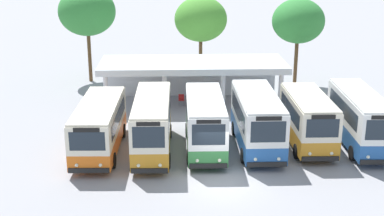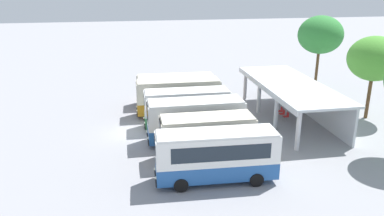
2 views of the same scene
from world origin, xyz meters
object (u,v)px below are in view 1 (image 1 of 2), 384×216
Objects in this scene: waiting_chair_middle_seat at (201,99)px; city_bus_middle_cream at (205,121)px; city_bus_fourth_amber at (257,119)px; waiting_chair_end_by_column at (181,99)px; waiting_chair_second_from_end at (191,99)px; city_bus_second_in_row at (152,123)px; city_bus_far_end_green at (359,117)px; city_bus_fifth_blue at (308,119)px; city_bus_nearest_orange at (99,125)px.

city_bus_middle_cream is at bearing -91.38° from waiting_chair_middle_seat.
city_bus_fourth_amber is 9.55m from waiting_chair_middle_seat.
waiting_chair_end_by_column is 0.76m from waiting_chair_second_from_end.
city_bus_second_in_row is 12.84m from city_bus_far_end_green.
waiting_chair_middle_seat is (-6.19, 8.74, -1.27)m from city_bus_fifth_blue.
city_bus_middle_cream is 8.65× the size of waiting_chair_middle_seat.
waiting_chair_second_from_end is (5.88, 9.15, -1.19)m from city_bus_nearest_orange.
city_bus_middle_cream is 9.34m from waiting_chair_end_by_column.
waiting_chair_middle_seat is (3.43, 9.42, -1.36)m from city_bus_second_in_row.
city_bus_middle_cream is 3.21m from city_bus_fourth_amber.
city_bus_fourth_amber reaches higher than city_bus_far_end_green.
city_bus_second_in_row is (3.21, -0.20, 0.18)m from city_bus_nearest_orange.
city_bus_second_in_row reaches higher than waiting_chair_middle_seat.
waiting_chair_second_from_end is 0.75m from waiting_chair_middle_seat.
waiting_chair_second_from_end and waiting_chair_middle_seat have the same top height.
city_bus_fourth_amber is at bearing 4.02° from city_bus_second_in_row.
city_bus_fourth_amber reaches higher than waiting_chair_second_from_end.
city_bus_fifth_blue is at bearing -54.66° from waiting_chair_middle_seat.
city_bus_fifth_blue is (9.62, 0.68, -0.09)m from city_bus_second_in_row.
city_bus_second_in_row reaches higher than city_bus_far_end_green.
waiting_chair_end_by_column is 1.50m from waiting_chair_middle_seat.
waiting_chair_middle_seat is at bearing 5.32° from waiting_chair_second_from_end.
waiting_chair_middle_seat is at bearing 125.34° from city_bus_fifth_blue.
city_bus_nearest_orange reaches higher than waiting_chair_second_from_end.
city_bus_far_end_green is (6.41, 0.14, -0.02)m from city_bus_fourth_amber.
city_bus_nearest_orange is at bearing -125.73° from waiting_chair_middle_seat.
waiting_chair_end_by_column is (-10.90, 8.86, -1.35)m from city_bus_far_end_green.
city_bus_second_in_row is 9.20× the size of waiting_chair_middle_seat.
city_bus_second_in_row is at bearing -101.54° from waiting_chair_end_by_column.
city_bus_second_in_row is at bearing -3.53° from city_bus_nearest_orange.
city_bus_fourth_amber is 8.86× the size of waiting_chair_second_from_end.
city_bus_middle_cream is (3.21, 0.28, -0.05)m from city_bus_second_in_row.
city_bus_fifth_blue is at bearing 178.34° from city_bus_far_end_green.
waiting_chair_end_by_column is (-4.49, 8.99, -1.37)m from city_bus_fourth_amber.
waiting_chair_second_from_end is (0.75, -0.10, 0.00)m from waiting_chair_end_by_column.
waiting_chair_end_by_column is (-1.28, 9.16, -1.31)m from city_bus_middle_cream.
waiting_chair_second_from_end is at bearing 57.26° from city_bus_nearest_orange.
city_bus_middle_cream is 1.10× the size of city_bus_fifth_blue.
city_bus_fifth_blue is (6.41, 0.40, -0.04)m from city_bus_middle_cream.
city_bus_far_end_green reaches higher than waiting_chair_end_by_column.
city_bus_fourth_amber is (3.21, 0.17, 0.05)m from city_bus_middle_cream.
city_bus_nearest_orange is 1.01× the size of city_bus_second_in_row.
city_bus_fifth_blue is 3.21m from city_bus_far_end_green.
waiting_chair_middle_seat is at bearing 70.01° from city_bus_second_in_row.
city_bus_nearest_orange is 16.04m from city_bus_far_end_green.
city_bus_second_in_row is 6.43m from city_bus_fourth_amber.
city_bus_far_end_green is (12.83, 0.59, -0.02)m from city_bus_second_in_row.
waiting_chair_second_from_end is at bearing 112.78° from city_bus_fourth_amber.
waiting_chair_middle_seat is (0.22, 9.13, -1.31)m from city_bus_middle_cream.
waiting_chair_second_from_end is (-3.74, 8.90, -1.37)m from city_bus_fourth_amber.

